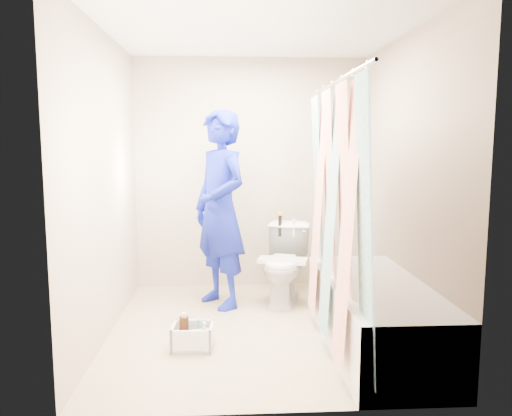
{
  "coord_description": "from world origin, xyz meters",
  "views": [
    {
      "loc": [
        -0.24,
        -3.95,
        1.53
      ],
      "look_at": [
        0.0,
        0.35,
        0.96
      ],
      "focal_mm": 35.0,
      "sensor_mm": 36.0,
      "label": 1
    }
  ],
  "objects": [
    {
      "name": "wall_front",
      "position": [
        0.0,
        -1.3,
        1.2
      ],
      "size": [
        2.4,
        0.02,
        2.4
      ],
      "primitive_type": "cube",
      "color": "tan",
      "rests_on": "ground"
    },
    {
      "name": "plumber",
      "position": [
        -0.31,
        0.65,
        0.91
      ],
      "size": [
        0.74,
        0.8,
        1.83
      ],
      "primitive_type": "imported",
      "rotation": [
        0.0,
        0.0,
        -0.98
      ],
      "color": "#1012A5",
      "rests_on": "ground"
    },
    {
      "name": "wall_back",
      "position": [
        0.0,
        1.3,
        1.2
      ],
      "size": [
        2.4,
        0.02,
        2.4
      ],
      "primitive_type": "cube",
      "color": "tan",
      "rests_on": "ground"
    },
    {
      "name": "tank_internals",
      "position": [
        0.31,
        0.91,
        0.73
      ],
      "size": [
        0.18,
        0.08,
        0.24
      ],
      "color": "black",
      "rests_on": "toilet"
    },
    {
      "name": "curtain_rod",
      "position": [
        0.52,
        -0.43,
        1.95
      ],
      "size": [
        0.02,
        1.9,
        0.02
      ],
      "primitive_type": "cylinder",
      "rotation": [
        1.57,
        0.0,
        0.0
      ],
      "color": "silver",
      "rests_on": "wall_back"
    },
    {
      "name": "tank_lid",
      "position": [
        0.27,
        0.59,
        0.44
      ],
      "size": [
        0.49,
        0.31,
        0.03
      ],
      "primitive_type": "cube",
      "rotation": [
        0.0,
        0.0,
        -0.27
      ],
      "color": "white",
      "rests_on": "toilet"
    },
    {
      "name": "cleaning_caddy",
      "position": [
        -0.5,
        -0.37,
        0.08
      ],
      "size": [
        0.32,
        0.26,
        0.23
      ],
      "rotation": [
        0.0,
        0.0,
        -0.07
      ],
      "color": "white",
      "rests_on": "ground"
    },
    {
      "name": "wall_left",
      "position": [
        -1.2,
        0.0,
        1.2
      ],
      "size": [
        0.02,
        2.6,
        2.4
      ],
      "primitive_type": "cube",
      "color": "tan",
      "rests_on": "ground"
    },
    {
      "name": "floor",
      "position": [
        0.0,
        0.0,
        0.0
      ],
      "size": [
        2.6,
        2.6,
        0.0
      ],
      "primitive_type": "plane",
      "color": "tan",
      "rests_on": "ground"
    },
    {
      "name": "shower_curtain",
      "position": [
        0.52,
        -0.43,
        1.02
      ],
      "size": [
        0.06,
        1.75,
        1.8
      ],
      "primitive_type": "cube",
      "color": "white",
      "rests_on": "curtain_rod"
    },
    {
      "name": "bathtub",
      "position": [
        0.85,
        -0.43,
        0.27
      ],
      "size": [
        0.7,
        1.75,
        0.5
      ],
      "color": "white",
      "rests_on": "ground"
    },
    {
      "name": "ceiling",
      "position": [
        0.0,
        0.0,
        2.4
      ],
      "size": [
        2.4,
        2.6,
        0.02
      ],
      "primitive_type": "cube",
      "color": "white",
      "rests_on": "wall_back"
    },
    {
      "name": "toilet",
      "position": [
        0.3,
        0.7,
        0.37
      ],
      "size": [
        0.59,
        0.81,
        0.74
      ],
      "primitive_type": "imported",
      "rotation": [
        0.0,
        0.0,
        -0.27
      ],
      "color": "white",
      "rests_on": "ground"
    },
    {
      "name": "wall_right",
      "position": [
        1.2,
        0.0,
        1.2
      ],
      "size": [
        0.02,
        2.6,
        2.4
      ],
      "primitive_type": "cube",
      "color": "tan",
      "rests_on": "ground"
    }
  ]
}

